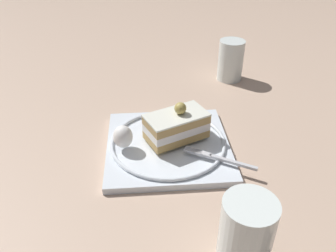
% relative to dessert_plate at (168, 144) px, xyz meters
% --- Properties ---
extents(ground_plane, '(2.40, 2.40, 0.00)m').
position_rel_dessert_plate_xyz_m(ground_plane, '(0.03, 0.02, -0.01)').
color(ground_plane, tan).
extents(dessert_plate, '(0.26, 0.26, 0.02)m').
position_rel_dessert_plate_xyz_m(dessert_plate, '(0.00, 0.00, 0.00)').
color(dessert_plate, white).
rests_on(dessert_plate, ground_plane).
extents(cake_slice, '(0.11, 0.12, 0.07)m').
position_rel_dessert_plate_xyz_m(cake_slice, '(0.01, -0.01, 0.03)').
color(cake_slice, tan).
rests_on(cake_slice, dessert_plate).
extents(whipped_cream_dollop, '(0.03, 0.03, 0.04)m').
position_rel_dessert_plate_xyz_m(whipped_cream_dollop, '(-0.03, 0.07, 0.03)').
color(whipped_cream_dollop, white).
rests_on(whipped_cream_dollop, dessert_plate).
extents(fork, '(0.05, 0.12, 0.00)m').
position_rel_dessert_plate_xyz_m(fork, '(-0.04, -0.09, 0.01)').
color(fork, silver).
rests_on(fork, dessert_plate).
extents(drink_glass_near, '(0.06, 0.06, 0.10)m').
position_rel_dessert_plate_xyz_m(drink_glass_near, '(-0.22, -0.12, 0.04)').
color(drink_glass_near, white).
rests_on(drink_glass_near, ground_plane).
extents(drink_glass_far, '(0.06, 0.06, 0.10)m').
position_rel_dessert_plate_xyz_m(drink_glass_far, '(0.30, -0.11, 0.03)').
color(drink_glass_far, white).
rests_on(drink_glass_far, ground_plane).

